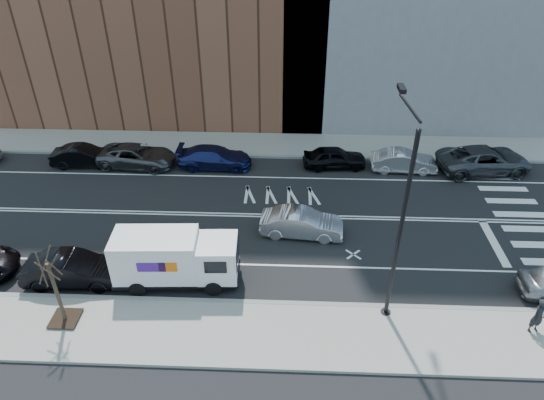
# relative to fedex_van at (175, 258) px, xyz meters

# --- Properties ---
(ground) EXTENTS (120.00, 120.00, 0.00)m
(ground) POSITION_rel_fedex_van_xyz_m (2.66, 5.60, -1.40)
(ground) COLOR black
(ground) RESTS_ON ground
(sidewalk_near) EXTENTS (44.00, 3.60, 0.15)m
(sidewalk_near) POSITION_rel_fedex_van_xyz_m (2.66, -3.20, -1.33)
(sidewalk_near) COLOR gray
(sidewalk_near) RESTS_ON ground
(sidewalk_far) EXTENTS (44.00, 3.60, 0.15)m
(sidewalk_far) POSITION_rel_fedex_van_xyz_m (2.66, 14.40, -1.33)
(sidewalk_far) COLOR gray
(sidewalk_far) RESTS_ON ground
(curb_near) EXTENTS (44.00, 0.25, 0.17)m
(curb_near) POSITION_rel_fedex_van_xyz_m (2.66, -1.40, -1.32)
(curb_near) COLOR gray
(curb_near) RESTS_ON ground
(curb_far) EXTENTS (44.00, 0.25, 0.17)m
(curb_far) POSITION_rel_fedex_van_xyz_m (2.66, 12.60, -1.32)
(curb_far) COLOR gray
(curb_far) RESTS_ON ground
(crosswalk) EXTENTS (3.00, 14.00, 0.01)m
(crosswalk) POSITION_rel_fedex_van_xyz_m (18.66, 5.60, -1.40)
(crosswalk) COLOR white
(crosswalk) RESTS_ON ground
(road_markings) EXTENTS (40.00, 8.60, 0.01)m
(road_markings) POSITION_rel_fedex_van_xyz_m (2.66, 5.60, -1.40)
(road_markings) COLOR white
(road_markings) RESTS_ON ground
(streetlight) EXTENTS (0.44, 4.02, 9.34)m
(streetlight) POSITION_rel_fedex_van_xyz_m (9.66, -1.31, 3.68)
(streetlight) COLOR black
(streetlight) RESTS_ON ground
(street_tree) EXTENTS (1.20, 1.20, 3.75)m
(street_tree) POSITION_rel_fedex_van_xyz_m (-4.34, -2.80, 0.05)
(street_tree) COLOR black
(street_tree) RESTS_ON ground
(fedex_van) EXTENTS (5.93, 2.30, 2.67)m
(fedex_van) POSITION_rel_fedex_van_xyz_m (0.00, 0.00, 0.00)
(fedex_van) COLOR black
(fedex_van) RESTS_ON ground
(far_parked_b) EXTENTS (4.32, 1.74, 1.40)m
(far_parked_b) POSITION_rel_fedex_van_xyz_m (-8.54, 11.04, -0.70)
(far_parked_b) COLOR black
(far_parked_b) RESTS_ON ground
(far_parked_c) EXTENTS (5.38, 2.86, 1.44)m
(far_parked_c) POSITION_rel_fedex_van_xyz_m (-4.98, 11.15, -0.68)
(far_parked_c) COLOR #4A4C51
(far_parked_c) RESTS_ON ground
(far_parked_d) EXTENTS (4.93, 2.04, 1.43)m
(far_parked_d) POSITION_rel_fedex_van_xyz_m (0.26, 11.17, -0.69)
(far_parked_d) COLOR navy
(far_parked_d) RESTS_ON ground
(far_parked_e) EXTENTS (4.29, 1.99, 1.42)m
(far_parked_e) POSITION_rel_fedex_van_xyz_m (8.26, 11.48, -0.69)
(far_parked_e) COLOR black
(far_parked_e) RESTS_ON ground
(far_parked_f) EXTENTS (4.29, 1.62, 1.40)m
(far_parked_f) POSITION_rel_fedex_van_xyz_m (12.78, 11.18, -0.70)
(far_parked_f) COLOR silver
(far_parked_f) RESTS_ON ground
(far_parked_g) EXTENTS (6.31, 3.51, 1.67)m
(far_parked_g) POSITION_rel_fedex_van_xyz_m (18.04, 11.32, -0.57)
(far_parked_g) COLOR #44484B
(far_parked_g) RESTS_ON ground
(driving_sedan) EXTENTS (4.55, 1.92, 1.46)m
(driving_sedan) POSITION_rel_fedex_van_xyz_m (5.98, 3.93, -0.67)
(driving_sedan) COLOR silver
(driving_sedan) RESTS_ON ground
(near_parked_rear_a) EXTENTS (4.72, 1.76, 1.54)m
(near_parked_rear_a) POSITION_rel_fedex_van_xyz_m (-4.84, -0.28, -0.63)
(near_parked_rear_a) COLOR black
(near_parked_rear_a) RESTS_ON ground
(pedestrian) EXTENTS (0.73, 0.60, 1.73)m
(pedestrian) POSITION_rel_fedex_van_xyz_m (15.74, -2.61, -0.39)
(pedestrian) COLOR black
(pedestrian) RESTS_ON sidewalk_near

